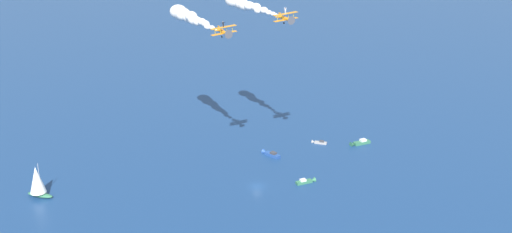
{
  "coord_description": "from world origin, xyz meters",
  "views": [
    {
      "loc": [
        87.07,
        126.35,
        78.52
      ],
      "look_at": [
        -0.09,
        -0.78,
        21.71
      ],
      "focal_mm": 40.82,
      "sensor_mm": 36.0,
      "label": 1
    }
  ],
  "objects_px": {
    "motorboat_mid_cluster": "(359,143)",
    "motorboat_inshore": "(270,154)",
    "wingwalker_lead": "(285,10)",
    "wingwalker_wingman": "(223,24)",
    "motorboat_trailing": "(307,181)",
    "biplane_lead": "(286,18)",
    "sailboat_near_centre": "(37,181)",
    "motorboat_ahead": "(319,142)",
    "biplane_wingman": "(224,32)"
  },
  "relations": [
    {
      "from": "motorboat_mid_cluster",
      "to": "wingwalker_wingman",
      "type": "distance_m",
      "value": 73.29
    },
    {
      "from": "motorboat_inshore",
      "to": "biplane_wingman",
      "type": "xyz_separation_m",
      "value": [
        24.45,
        12.25,
        45.9
      ]
    },
    {
      "from": "wingwalker_lead",
      "to": "wingwalker_wingman",
      "type": "distance_m",
      "value": 17.57
    },
    {
      "from": "motorboat_ahead",
      "to": "motorboat_mid_cluster",
      "type": "xyz_separation_m",
      "value": [
        -10.96,
        8.66,
        0.18
      ]
    },
    {
      "from": "sailboat_near_centre",
      "to": "biplane_wingman",
      "type": "distance_m",
      "value": 67.7
    },
    {
      "from": "wingwalker_lead",
      "to": "wingwalker_wingman",
      "type": "relative_size",
      "value": 1.16
    },
    {
      "from": "motorboat_mid_cluster",
      "to": "biplane_lead",
      "type": "height_order",
      "value": "biplane_lead"
    },
    {
      "from": "motorboat_inshore",
      "to": "wingwalker_wingman",
      "type": "xyz_separation_m",
      "value": [
        24.61,
        12.24,
        48.05
      ]
    },
    {
      "from": "sailboat_near_centre",
      "to": "biplane_wingman",
      "type": "bearing_deg",
      "value": 150.72
    },
    {
      "from": "motorboat_trailing",
      "to": "wingwalker_wingman",
      "type": "xyz_separation_m",
      "value": [
        21.84,
        -10.14,
        48.11
      ]
    },
    {
      "from": "motorboat_mid_cluster",
      "to": "wingwalker_lead",
      "type": "distance_m",
      "value": 64.23
    },
    {
      "from": "biplane_wingman",
      "to": "biplane_lead",
      "type": "bearing_deg",
      "value": 162.81
    },
    {
      "from": "biplane_lead",
      "to": "biplane_wingman",
      "type": "xyz_separation_m",
      "value": [
        16.59,
        -5.13,
        -2.64
      ]
    },
    {
      "from": "biplane_wingman",
      "to": "sailboat_near_centre",
      "type": "bearing_deg",
      "value": -29.28
    },
    {
      "from": "motorboat_trailing",
      "to": "wingwalker_lead",
      "type": "height_order",
      "value": "wingwalker_lead"
    },
    {
      "from": "motorboat_inshore",
      "to": "wingwalker_lead",
      "type": "relative_size",
      "value": 4.06
    },
    {
      "from": "sailboat_near_centre",
      "to": "biplane_lead",
      "type": "relative_size",
      "value": 1.41
    },
    {
      "from": "motorboat_mid_cluster",
      "to": "motorboat_inshore",
      "type": "bearing_deg",
      "value": -17.93
    },
    {
      "from": "biplane_lead",
      "to": "biplane_wingman",
      "type": "relative_size",
      "value": 1.0
    },
    {
      "from": "motorboat_ahead",
      "to": "wingwalker_lead",
      "type": "relative_size",
      "value": 2.79
    },
    {
      "from": "sailboat_near_centre",
      "to": "wingwalker_lead",
      "type": "bearing_deg",
      "value": 153.63
    },
    {
      "from": "motorboat_trailing",
      "to": "wingwalker_wingman",
      "type": "height_order",
      "value": "wingwalker_wingman"
    },
    {
      "from": "motorboat_ahead",
      "to": "wingwalker_wingman",
      "type": "distance_m",
      "value": 66.41
    },
    {
      "from": "sailboat_near_centre",
      "to": "motorboat_inshore",
      "type": "distance_m",
      "value": 72.45
    },
    {
      "from": "motorboat_trailing",
      "to": "biplane_lead",
      "type": "distance_m",
      "value": 49.12
    },
    {
      "from": "wingwalker_lead",
      "to": "biplane_wingman",
      "type": "distance_m",
      "value": 17.88
    },
    {
      "from": "biplane_wingman",
      "to": "wingwalker_lead",
      "type": "bearing_deg",
      "value": 162.67
    },
    {
      "from": "sailboat_near_centre",
      "to": "motorboat_mid_cluster",
      "type": "distance_m",
      "value": 104.55
    },
    {
      "from": "motorboat_inshore",
      "to": "motorboat_trailing",
      "type": "height_order",
      "value": "motorboat_inshore"
    },
    {
      "from": "motorboat_mid_cluster",
      "to": "biplane_lead",
      "type": "bearing_deg",
      "value": 10.91
    },
    {
      "from": "wingwalker_wingman",
      "to": "motorboat_inshore",
      "type": "bearing_deg",
      "value": -153.55
    },
    {
      "from": "wingwalker_wingman",
      "to": "biplane_lead",
      "type": "bearing_deg",
      "value": 162.94
    },
    {
      "from": "sailboat_near_centre",
      "to": "motorboat_mid_cluster",
      "type": "height_order",
      "value": "sailboat_near_centre"
    },
    {
      "from": "biplane_lead",
      "to": "wingwalker_lead",
      "type": "relative_size",
      "value": 4.18
    },
    {
      "from": "motorboat_inshore",
      "to": "wingwalker_lead",
      "type": "height_order",
      "value": "wingwalker_lead"
    },
    {
      "from": "motorboat_ahead",
      "to": "biplane_wingman",
      "type": "bearing_deg",
      "value": 13.92
    },
    {
      "from": "motorboat_ahead",
      "to": "wingwalker_lead",
      "type": "distance_m",
      "value": 60.15
    },
    {
      "from": "sailboat_near_centre",
      "to": "motorboat_ahead",
      "type": "xyz_separation_m",
      "value": [
        -90.75,
        15.14,
        -4.36
      ]
    },
    {
      "from": "biplane_lead",
      "to": "wingwalker_lead",
      "type": "xyz_separation_m",
      "value": [
        0.16,
        -0.01,
        2.18
      ]
    },
    {
      "from": "motorboat_ahead",
      "to": "wingwalker_wingman",
      "type": "height_order",
      "value": "wingwalker_wingman"
    },
    {
      "from": "motorboat_inshore",
      "to": "biplane_lead",
      "type": "distance_m",
      "value": 52.15
    },
    {
      "from": "sailboat_near_centre",
      "to": "motorboat_trailing",
      "type": "xyz_separation_m",
      "value": [
        -68.22,
        36.23,
        -4.29
      ]
    },
    {
      "from": "sailboat_near_centre",
      "to": "wingwalker_wingman",
      "type": "bearing_deg",
      "value": 150.64
    },
    {
      "from": "motorboat_trailing",
      "to": "biplane_wingman",
      "type": "height_order",
      "value": "biplane_wingman"
    },
    {
      "from": "motorboat_mid_cluster",
      "to": "sailboat_near_centre",
      "type": "bearing_deg",
      "value": -13.17
    },
    {
      "from": "motorboat_mid_cluster",
      "to": "wingwalker_lead",
      "type": "height_order",
      "value": "wingwalker_lead"
    },
    {
      "from": "motorboat_trailing",
      "to": "wingwalker_lead",
      "type": "distance_m",
      "value": 51.3
    },
    {
      "from": "sailboat_near_centre",
      "to": "biplane_wingman",
      "type": "xyz_separation_m",
      "value": [
        -46.54,
        26.1,
        41.68
      ]
    },
    {
      "from": "wingwalker_lead",
      "to": "wingwalker_wingman",
      "type": "bearing_deg",
      "value": -17.19
    },
    {
      "from": "biplane_lead",
      "to": "wingwalker_wingman",
      "type": "bearing_deg",
      "value": -17.06
    }
  ]
}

